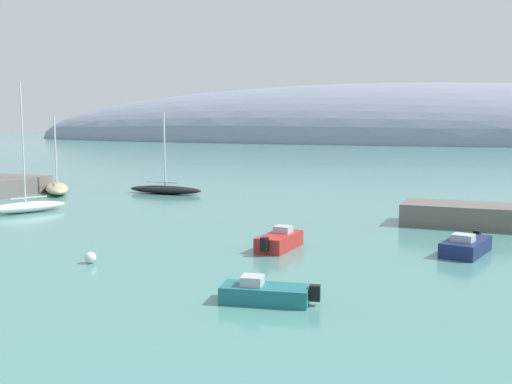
{
  "coord_description": "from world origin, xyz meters",
  "views": [
    {
      "loc": [
        19.58,
        -12.22,
        7.52
      ],
      "look_at": [
        3.75,
        28.92,
        2.29
      ],
      "focal_mm": 41.91,
      "sensor_mm": 36.0,
      "label": 1
    }
  ],
  "objects_px": {
    "sailboat_white_mid_mooring": "(26,206)",
    "sailboat_sand_outer_mooring": "(57,188)",
    "motorboat_navy_foreground": "(466,246)",
    "motorboat_teal_outer": "(265,293)",
    "mooring_buoy_white": "(90,258)",
    "motorboat_red_alongside_breakwater": "(279,241)",
    "sailboat_black_near_shore": "(165,189)"
  },
  "relations": [
    {
      "from": "motorboat_teal_outer",
      "to": "mooring_buoy_white",
      "type": "distance_m",
      "value": 11.54
    },
    {
      "from": "sailboat_white_mid_mooring",
      "to": "mooring_buoy_white",
      "type": "xyz_separation_m",
      "value": [
        16.02,
        -12.98,
        -0.22
      ]
    },
    {
      "from": "sailboat_white_mid_mooring",
      "to": "sailboat_sand_outer_mooring",
      "type": "distance_m",
      "value": 13.26
    },
    {
      "from": "sailboat_white_mid_mooring",
      "to": "motorboat_navy_foreground",
      "type": "xyz_separation_m",
      "value": [
        34.63,
        -3.43,
        -0.07
      ]
    },
    {
      "from": "sailboat_white_mid_mooring",
      "to": "motorboat_teal_outer",
      "type": "relative_size",
      "value": 2.53
    },
    {
      "from": "sailboat_black_near_shore",
      "to": "motorboat_teal_outer",
      "type": "bearing_deg",
      "value": -55.03
    },
    {
      "from": "mooring_buoy_white",
      "to": "motorboat_red_alongside_breakwater",
      "type": "bearing_deg",
      "value": 40.39
    },
    {
      "from": "motorboat_navy_foreground",
      "to": "motorboat_teal_outer",
      "type": "xyz_separation_m",
      "value": [
        -7.51,
        -12.73,
        -0.06
      ]
    },
    {
      "from": "sailboat_sand_outer_mooring",
      "to": "mooring_buoy_white",
      "type": "height_order",
      "value": "sailboat_sand_outer_mooring"
    },
    {
      "from": "sailboat_sand_outer_mooring",
      "to": "sailboat_black_near_shore",
      "type": "bearing_deg",
      "value": -111.94
    },
    {
      "from": "sailboat_black_near_shore",
      "to": "sailboat_sand_outer_mooring",
      "type": "relative_size",
      "value": 1.05
    },
    {
      "from": "sailboat_sand_outer_mooring",
      "to": "sailboat_white_mid_mooring",
      "type": "bearing_deg",
      "value": 166.71
    },
    {
      "from": "sailboat_black_near_shore",
      "to": "mooring_buoy_white",
      "type": "xyz_separation_m",
      "value": [
        11.68,
        -28.52,
        -0.17
      ]
    },
    {
      "from": "sailboat_black_near_shore",
      "to": "mooring_buoy_white",
      "type": "distance_m",
      "value": 30.82
    },
    {
      "from": "sailboat_black_near_shore",
      "to": "motorboat_red_alongside_breakwater",
      "type": "relative_size",
      "value": 1.99
    },
    {
      "from": "sailboat_black_near_shore",
      "to": "motorboat_teal_outer",
      "type": "relative_size",
      "value": 2.0
    },
    {
      "from": "sailboat_white_mid_mooring",
      "to": "motorboat_navy_foreground",
      "type": "relative_size",
      "value": 2.27
    },
    {
      "from": "sailboat_white_mid_mooring",
      "to": "mooring_buoy_white",
      "type": "bearing_deg",
      "value": 78.84
    },
    {
      "from": "sailboat_white_mid_mooring",
      "to": "sailboat_black_near_shore",
      "type": "bearing_deg",
      "value": -167.75
    },
    {
      "from": "sailboat_black_near_shore",
      "to": "sailboat_sand_outer_mooring",
      "type": "height_order",
      "value": "sailboat_black_near_shore"
    },
    {
      "from": "sailboat_sand_outer_mooring",
      "to": "mooring_buoy_white",
      "type": "distance_m",
      "value": 33.28
    },
    {
      "from": "motorboat_red_alongside_breakwater",
      "to": "sailboat_white_mid_mooring",
      "type": "bearing_deg",
      "value": 80.72
    },
    {
      "from": "sailboat_black_near_shore",
      "to": "sailboat_sand_outer_mooring",
      "type": "bearing_deg",
      "value": -160.71
    },
    {
      "from": "sailboat_black_near_shore",
      "to": "sailboat_white_mid_mooring",
      "type": "height_order",
      "value": "sailboat_white_mid_mooring"
    },
    {
      "from": "sailboat_white_mid_mooring",
      "to": "motorboat_teal_outer",
      "type": "height_order",
      "value": "sailboat_white_mid_mooring"
    },
    {
      "from": "sailboat_white_mid_mooring",
      "to": "sailboat_sand_outer_mooring",
      "type": "bearing_deg",
      "value": -123.47
    },
    {
      "from": "sailboat_sand_outer_mooring",
      "to": "motorboat_teal_outer",
      "type": "bearing_deg",
      "value": -171.66
    },
    {
      "from": "sailboat_white_mid_mooring",
      "to": "motorboat_teal_outer",
      "type": "distance_m",
      "value": 31.57
    },
    {
      "from": "sailboat_black_near_shore",
      "to": "motorboat_red_alongside_breakwater",
      "type": "xyz_separation_m",
      "value": [
        19.92,
        -21.51,
        0.01
      ]
    },
    {
      "from": "sailboat_sand_outer_mooring",
      "to": "motorboat_navy_foreground",
      "type": "bearing_deg",
      "value": -152.14
    },
    {
      "from": "sailboat_white_mid_mooring",
      "to": "motorboat_teal_outer",
      "type": "bearing_deg",
      "value": 87.08
    },
    {
      "from": "sailboat_white_mid_mooring",
      "to": "sailboat_sand_outer_mooring",
      "type": "xyz_separation_m",
      "value": [
        -6.36,
        11.64,
        0.04
      ]
    }
  ]
}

